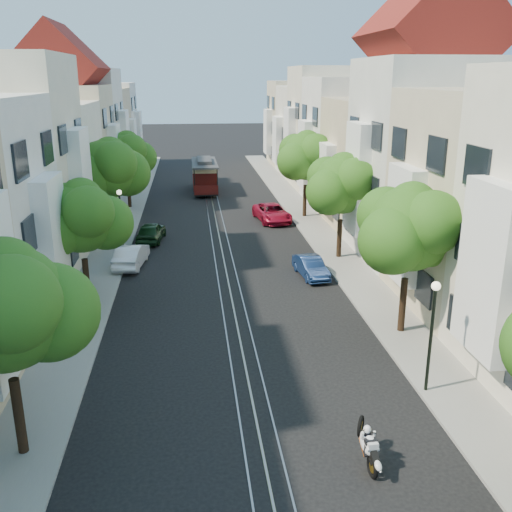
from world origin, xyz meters
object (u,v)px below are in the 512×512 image
object	(u,v)px
tree_e_b	(410,230)
tree_w_c	(110,170)
tree_e_d	(307,157)
parked_car_e_mid	(311,267)
tree_w_a	(6,310)
cable_car	(205,174)
tree_w_d	(127,155)
parked_car_w_far	(151,232)
sportbike_rider	(368,444)
lamp_west	(121,213)
tree_e_c	(343,186)
parked_car_e_far	(272,213)
parked_car_w_mid	(131,255)
tree_w_b	(82,219)
lamp_east	(433,320)

from	to	relation	value
tree_e_b	tree_w_c	world-z (taller)	tree_w_c
tree_e_d	parked_car_e_mid	size ratio (longest dim) A/B	1.95
tree_w_a	cable_car	bearing A→B (deg)	80.77
tree_w_d	parked_car_w_far	distance (m)	11.64
sportbike_rider	lamp_west	bearing A→B (deg)	109.85
tree_e_b	cable_car	bearing A→B (deg)	102.91
tree_e_c	parked_car_e_far	distance (m)	11.12
tree_e_b	tree_w_a	world-z (taller)	same
tree_e_b	parked_car_e_mid	bearing A→B (deg)	107.84
tree_e_b	parked_car_e_mid	world-z (taller)	tree_e_b
tree_e_b	parked_car_w_mid	bearing A→B (deg)	139.66
tree_w_b	parked_car_e_mid	size ratio (longest dim) A/B	1.79
tree_w_a	tree_w_c	size ratio (longest dim) A/B	0.94
tree_w_d	parked_car_w_mid	size ratio (longest dim) A/B	1.59
tree_w_d	parked_car_e_mid	bearing A→B (deg)	-58.21
lamp_east	cable_car	world-z (taller)	lamp_east
tree_w_b	lamp_west	xyz separation A→B (m)	(0.84, 8.02, -1.55)
parked_car_e_far	tree_w_c	bearing A→B (deg)	-164.09
tree_w_b	parked_car_w_far	size ratio (longest dim) A/B	1.57
tree_e_b	lamp_west	bearing A→B (deg)	136.15
tree_w_a	parked_car_e_mid	bearing A→B (deg)	51.30
tree_w_b	parked_car_w_far	xyz separation A→B (m)	(2.40, 11.30, -3.72)
sportbike_rider	tree_w_b	bearing A→B (deg)	123.18
tree_w_a	parked_car_w_mid	distance (m)	18.44
tree_w_a	tree_w_d	world-z (taller)	tree_w_a
tree_e_c	cable_car	bearing A→B (deg)	108.75
lamp_west	cable_car	size ratio (longest dim) A/B	0.54
tree_e_b	cable_car	xyz separation A→B (m)	(-7.76, 33.87, -2.98)
sportbike_rider	parked_car_e_far	size ratio (longest dim) A/B	0.36
tree_e_b	cable_car	world-z (taller)	tree_e_b
parked_car_w_far	sportbike_rider	bearing A→B (deg)	114.62
cable_car	parked_car_w_mid	xyz separation A→B (m)	(-5.10, -22.95, -1.08)
tree_e_b	parked_car_w_mid	world-z (taller)	tree_e_b
tree_w_a	sportbike_rider	distance (m)	11.00
tree_e_c	sportbike_rider	bearing A→B (deg)	-102.30
tree_e_c	lamp_east	world-z (taller)	tree_e_c
tree_e_d	parked_car_w_far	bearing A→B (deg)	-154.60
tree_w_d	lamp_west	bearing A→B (deg)	-86.56
parked_car_e_mid	tree_w_d	bearing A→B (deg)	114.61
cable_car	parked_car_w_mid	distance (m)	23.53
tree_w_b	parked_car_e_far	distance (m)	20.08
lamp_west	tree_e_b	bearing A→B (deg)	-43.85
sportbike_rider	cable_car	xyz separation A→B (m)	(-3.47, 42.55, 1.03)
parked_car_e_mid	parked_car_w_mid	bearing A→B (deg)	156.18
tree_w_c	tree_e_c	bearing A→B (deg)	-19.15
tree_w_c	lamp_east	size ratio (longest dim) A/B	1.71
lamp_west	cable_car	xyz separation A→B (m)	(5.80, 20.84, -1.09)
tree_w_c	parked_car_e_far	xyz separation A→B (m)	(11.54, 5.00, -4.39)
tree_e_c	parked_car_w_mid	xyz separation A→B (m)	(-12.86, -0.08, -3.92)
cable_car	tree_e_c	bearing A→B (deg)	-71.59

